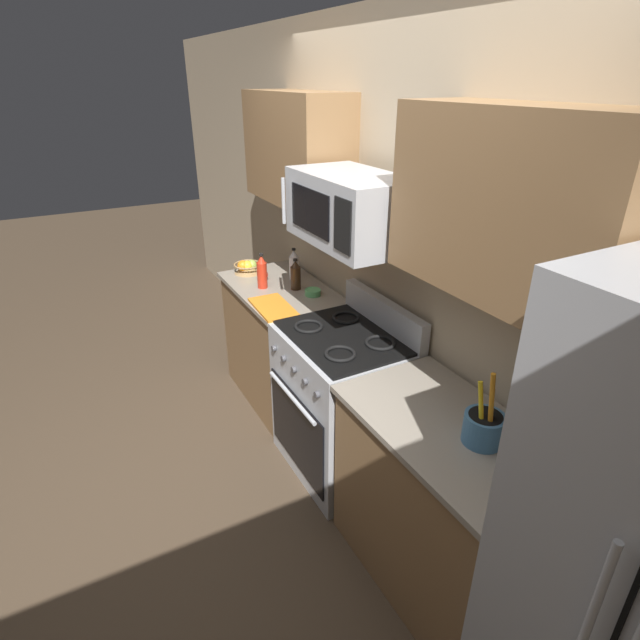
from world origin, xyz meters
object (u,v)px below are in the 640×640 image
microwave (351,209)px  bottle_soy (296,275)px  utensil_crock (484,427)px  prep_bowl (313,292)px  cutting_board (273,307)px  bottle_hot_sauce (262,272)px  range_oven (342,401)px  fruit_basket (248,267)px  bottle_vinegar (294,265)px  apple_loose (262,275)px

microwave → bottle_soy: microwave is taller
utensil_crock → prep_bowl: bearing=176.7°
utensil_crock → cutting_board: (-1.60, -0.23, -0.06)m
microwave → bottle_hot_sauce: microwave is taller
bottle_soy → prep_bowl: size_ratio=2.01×
range_oven → microwave: (-0.00, 0.03, 1.17)m
microwave → prep_bowl: bearing=170.3°
bottle_hot_sauce → fruit_basket: bearing=177.4°
utensil_crock → bottle_vinegar: size_ratio=1.48×
utensil_crock → apple_loose: bearing=-177.3°
apple_loose → bottle_vinegar: (0.09, 0.22, 0.07)m
bottle_vinegar → microwave: bearing=-7.6°
apple_loose → bottle_vinegar: 0.24m
utensil_crock → apple_loose: (-2.09, -0.10, -0.03)m
fruit_basket → bottle_soy: size_ratio=0.94×
range_oven → fruit_basket: bearing=-175.5°
prep_bowl → apple_loose: bearing=-154.9°
range_oven → bottle_soy: size_ratio=4.94×
prep_bowl → range_oven: bearing=-12.0°
microwave → bottle_soy: bearing=176.0°
bottle_hot_sauce → microwave: bearing=8.6°
range_oven → prep_bowl: bearing=168.0°
range_oven → bottle_hot_sauce: bottle_hot_sauce is taller
utensil_crock → bottle_vinegar: bearing=176.6°
utensil_crock → bottle_soy: utensil_crock is taller
apple_loose → bottle_soy: size_ratio=0.37×
apple_loose → bottle_vinegar: bottle_vinegar is taller
bottle_hot_sauce → prep_bowl: 0.39m
bottle_soy → bottle_hot_sauce: bearing=-124.5°
utensil_crock → bottle_vinegar: 2.01m
bottle_vinegar → fruit_basket: bearing=-137.9°
range_oven → prep_bowl: (-0.63, 0.13, 0.46)m
apple_loose → microwave: bearing=4.7°
microwave → bottle_vinegar: 1.16m
utensil_crock → cutting_board: 1.62m
bottle_soy → apple_loose: bearing=-151.7°
cutting_board → bottle_hot_sauce: 0.38m
bottle_soy → microwave: bearing=-4.0°
cutting_board → bottle_soy: bottle_soy is taller
microwave → bottle_soy: (-0.79, 0.05, -0.63)m
cutting_board → bottle_hot_sauce: size_ratio=1.56×
cutting_board → prep_bowl: bearing=102.4°
range_oven → bottle_vinegar: size_ratio=4.66×
bottle_soy → prep_bowl: (0.15, 0.05, -0.08)m
prep_bowl → bottle_hot_sauce: bearing=-139.2°
utensil_crock → bottle_vinegar: utensil_crock is taller
range_oven → bottle_vinegar: bottle_vinegar is taller
bottle_vinegar → prep_bowl: bottle_vinegar is taller
utensil_crock → apple_loose: size_ratio=4.20×
range_oven → utensil_crock: utensil_crock is taller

